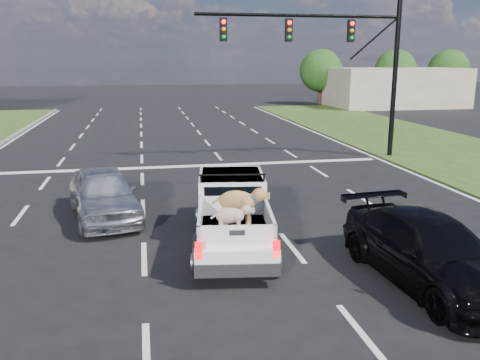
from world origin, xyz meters
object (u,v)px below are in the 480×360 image
Objects in this scene: silver_sedan at (103,194)px; black_coupe at (429,251)px; traffic_signal at (346,52)px; pickup_truck at (233,212)px.

black_coupe is (6.69, -5.67, -0.04)m from silver_sedan.
traffic_signal reaches higher than pickup_truck.
silver_sedan is 0.90× the size of black_coupe.
silver_sedan is at bearing 134.75° from black_coupe.
traffic_signal is 1.94× the size of black_coupe.
black_coupe is (-3.33, -12.89, -4.04)m from traffic_signal.
traffic_signal reaches higher than silver_sedan.
traffic_signal is 1.86× the size of pickup_truck.
pickup_truck is at bearing 135.79° from black_coupe.
black_coupe is at bearing -51.73° from silver_sedan.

